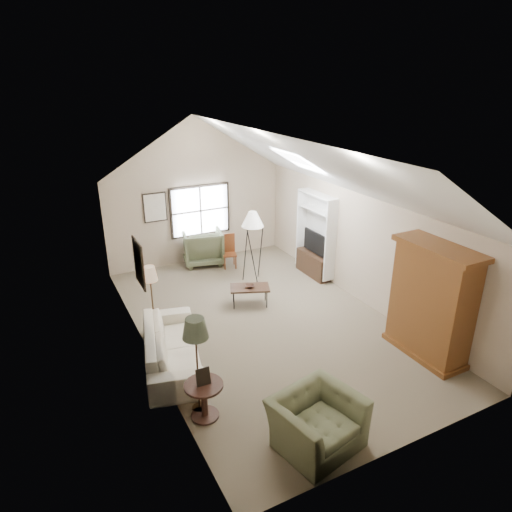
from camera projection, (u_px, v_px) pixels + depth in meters
name	position (u px, v px, depth m)	size (l,w,h in m)	color
room_shell	(266.00, 175.00, 8.60)	(5.01, 8.01, 4.00)	#706650
window	(200.00, 211.00, 12.57)	(1.72, 0.08, 1.42)	black
skylight	(299.00, 160.00, 9.89)	(0.80, 1.20, 0.52)	white
wall_art	(147.00, 233.00, 9.96)	(1.97, 3.71, 0.88)	black
armoire	(432.00, 302.00, 8.34)	(0.60, 1.50, 2.20)	brown
tv_alcove	(316.00, 234.00, 11.69)	(0.32, 1.30, 2.10)	white
media_console	(313.00, 264.00, 12.00)	(0.34, 1.18, 0.60)	#382316
tv_panel	(315.00, 242.00, 11.77)	(0.05, 0.90, 0.55)	black
sofa	(172.00, 346.00, 8.33)	(2.41, 0.94, 0.70)	white
armchair_near	(317.00, 422.00, 6.49)	(1.18, 1.03, 0.77)	#606748
armchair_far	(202.00, 246.00, 12.68)	(1.05, 1.08, 0.98)	#595F43
coffee_table	(250.00, 296.00, 10.47)	(0.89, 0.49, 0.45)	#382117
bowl	(250.00, 286.00, 10.38)	(0.21, 0.21, 0.05)	#351D16
side_table	(204.00, 400.00, 7.04)	(0.60, 0.60, 0.60)	#3A2017
side_chair	(229.00, 251.00, 12.41)	(0.36, 0.36, 0.92)	brown
tripod_lamp	(253.00, 246.00, 11.42)	(0.55, 0.55, 1.88)	silver
dark_lamp	(197.00, 365.00, 6.99)	(0.40, 0.40, 1.68)	#2A2F21
tan_lamp	(152.00, 300.00, 9.17)	(0.30, 0.30, 1.51)	tan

